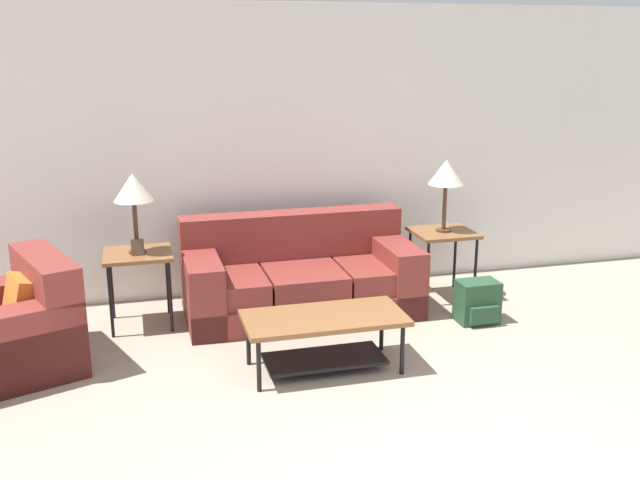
% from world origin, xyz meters
% --- Properties ---
extents(wall_back, '(8.98, 0.06, 2.60)m').
position_xyz_m(wall_back, '(0.00, 3.77, 1.30)').
color(wall_back, white).
rests_on(wall_back, ground_plane).
extents(couch, '(1.97, 0.94, 0.82)m').
position_xyz_m(couch, '(-0.29, 3.11, 0.29)').
color(couch, maroon).
rests_on(couch, ground_plane).
extents(armchair, '(1.16, 1.19, 0.80)m').
position_xyz_m(armchair, '(-2.52, 2.52, 0.29)').
color(armchair, maroon).
rests_on(armchair, ground_plane).
extents(coffee_table, '(1.13, 0.55, 0.41)m').
position_xyz_m(coffee_table, '(-0.39, 1.94, 0.30)').
color(coffee_table, brown).
rests_on(coffee_table, ground_plane).
extents(side_table_left, '(0.54, 0.50, 0.62)m').
position_xyz_m(side_table_left, '(-1.62, 3.14, 0.56)').
color(side_table_left, brown).
rests_on(side_table_left, ground_plane).
extents(side_table_right, '(0.54, 0.50, 0.62)m').
position_xyz_m(side_table_right, '(1.04, 3.14, 0.56)').
color(side_table_right, brown).
rests_on(side_table_right, ground_plane).
extents(table_lamp_left, '(0.31, 0.31, 0.65)m').
position_xyz_m(table_lamp_left, '(-1.62, 3.14, 1.14)').
color(table_lamp_left, '#472D1E').
rests_on(table_lamp_left, side_table_left).
extents(table_lamp_right, '(0.31, 0.31, 0.65)m').
position_xyz_m(table_lamp_right, '(1.04, 3.14, 1.14)').
color(table_lamp_right, '#472D1E').
rests_on(table_lamp_right, side_table_right).
extents(backpack, '(0.33, 0.31, 0.35)m').
position_xyz_m(backpack, '(1.08, 2.48, 0.17)').
color(backpack, '#23472D').
rests_on(backpack, ground_plane).
extents(picture_frame, '(0.10, 0.04, 0.13)m').
position_xyz_m(picture_frame, '(-1.62, 3.06, 0.69)').
color(picture_frame, '#4C3828').
rests_on(picture_frame, side_table_left).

